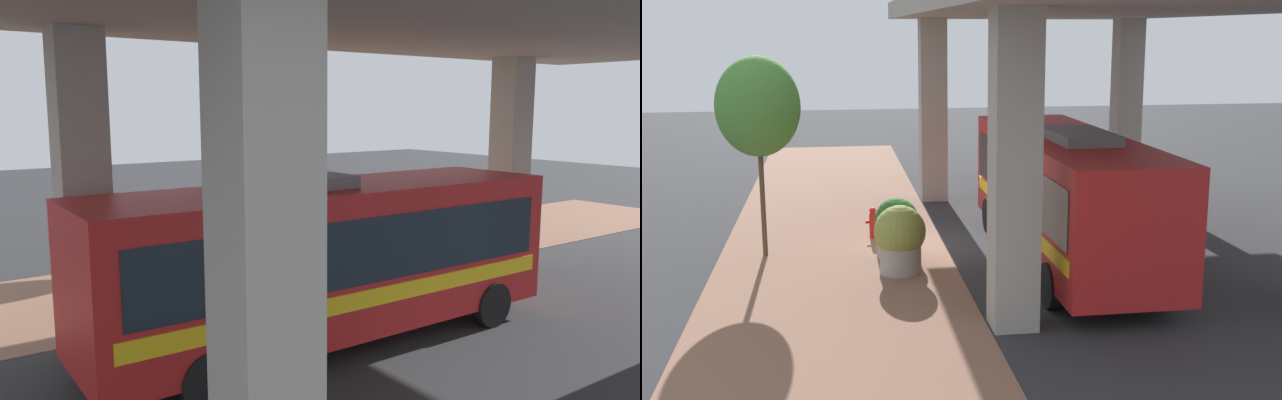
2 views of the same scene
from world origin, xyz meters
TOP-DOWN VIEW (x-y plane):
  - ground_plane at (0.00, 0.00)m, footprint 80.00×80.00m
  - sidewalk_strip at (-3.00, 0.00)m, footprint 6.00×40.00m
  - overpass at (4.00, 0.00)m, footprint 9.40×20.63m
  - bus at (2.80, -2.13)m, footprint 2.77×10.07m
  - fire_hydrant at (-1.90, 1.15)m, footprint 0.42×0.20m
  - planter_front at (-1.41, -2.35)m, footprint 1.27×1.27m
  - planter_middle at (-1.37, -0.85)m, footprint 1.15×1.15m
  - street_tree_near at (-4.81, -0.25)m, footprint 2.14×2.14m

SIDE VIEW (x-z plane):
  - ground_plane at x=0.00m, z-range 0.00..0.00m
  - sidewalk_strip at x=-3.00m, z-range 0.00..0.02m
  - fire_hydrant at x=-1.90m, z-range 0.00..0.91m
  - planter_middle at x=-1.37m, z-range -0.01..1.57m
  - planter_front at x=-1.41m, z-range 0.02..1.72m
  - bus at x=2.80m, z-range 0.15..3.67m
  - street_tree_near at x=-4.81m, z-range 1.32..6.56m
  - overpass at x=4.00m, z-range 2.63..9.50m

